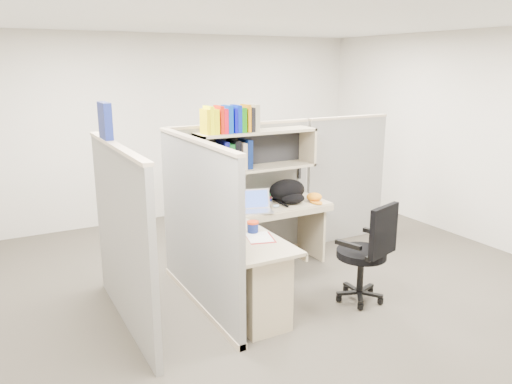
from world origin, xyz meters
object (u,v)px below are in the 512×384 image
desk (259,264)px  laptop (257,201)px  backpack (290,191)px  snack_canister (253,227)px  task_chair (365,268)px

desk → laptop: bearing=62.9°
backpack → snack_canister: bearing=-120.5°
snack_canister → desk: bearing=-78.4°
desk → backpack: backpack is taller
desk → task_chair: bearing=-22.9°
snack_canister → laptop: bearing=57.8°
task_chair → snack_canister: bearing=152.9°
snack_canister → task_chair: task_chair is taller
desk → backpack: (0.86, 0.82, 0.42)m
desk → snack_canister: bearing=101.6°
backpack → snack_canister: (-0.87, -0.73, -0.07)m
backpack → task_chair: size_ratio=0.43×
laptop → backpack: (0.51, 0.16, 0.01)m
desk → task_chair: 1.03m
snack_canister → task_chair: size_ratio=0.11×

